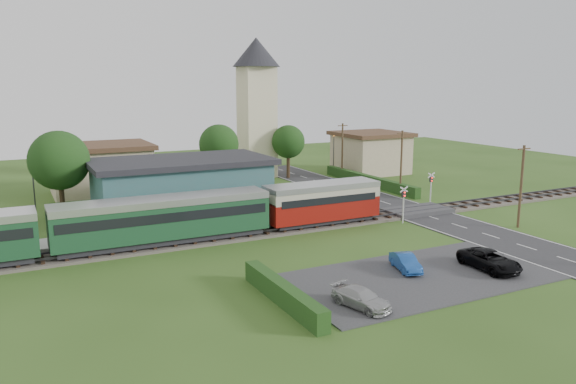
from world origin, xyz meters
name	(u,v)px	position (x,y,z in m)	size (l,w,h in m)	color
ground	(338,231)	(0.00, 0.00, 0.00)	(120.00, 120.00, 0.00)	#2D4C19
railway_track	(326,224)	(0.00, 2.00, 0.11)	(76.00, 3.20, 0.49)	#4C443D
road	(432,217)	(10.00, 0.00, 0.03)	(6.00, 70.00, 0.05)	#28282B
car_park	(418,277)	(-1.50, -12.00, 0.04)	(17.00, 9.00, 0.08)	#333335
crossing_deck	(417,211)	(10.00, 2.00, 0.23)	(6.20, 3.40, 0.45)	#333335
platform	(203,227)	(-10.00, 5.20, 0.23)	(30.00, 3.00, 0.45)	gray
equipment_hut	(102,220)	(-18.00, 5.20, 1.75)	(2.30, 2.30, 2.55)	beige
station_building	(182,187)	(-10.00, 10.99, 2.69)	(16.00, 9.00, 5.30)	#32696A
train	(120,223)	(-17.19, 2.00, 2.18)	(43.20, 2.90, 3.40)	#232328
church_tower	(257,97)	(5.00, 28.00, 10.23)	(6.00, 6.00, 17.60)	beige
house_west	(101,169)	(-15.00, 25.00, 2.79)	(10.80, 8.80, 5.50)	tan
house_east	(371,152)	(20.00, 24.00, 2.80)	(8.80, 8.80, 5.50)	tan
hedge_carpark	(283,294)	(-11.00, -12.00, 0.60)	(0.80, 9.00, 1.20)	#193814
hedge_roadside	(369,180)	(14.20, 16.00, 0.60)	(0.80, 18.00, 1.20)	#193814
hedge_station	(170,200)	(-10.00, 15.50, 0.65)	(22.00, 0.80, 1.30)	#193814
tree_a	(59,161)	(-20.00, 14.00, 5.38)	(5.20, 5.20, 8.00)	#332316
tree_b	(219,144)	(-2.00, 23.00, 5.02)	(4.60, 4.60, 7.34)	#332316
tree_c	(288,142)	(8.00, 25.00, 4.65)	(4.20, 4.20, 6.78)	#332316
utility_pole_b	(521,185)	(14.20, -6.00, 3.63)	(1.40, 0.22, 7.00)	#473321
utility_pole_c	(401,162)	(14.20, 10.00, 3.63)	(1.40, 0.22, 7.00)	#473321
utility_pole_d	(342,150)	(14.20, 22.00, 3.63)	(1.40, 0.22, 7.00)	#473321
crossing_signal_near	(404,199)	(6.40, -0.41, 2.14)	(0.84, 0.28, 3.28)	silver
crossing_signal_far	(431,184)	(13.60, 4.39, 2.14)	(0.84, 0.28, 3.28)	silver
streetlamp_west	(33,178)	(-22.00, 20.00, 3.04)	(0.30, 0.30, 5.15)	#3F3F47
streetlamp_east	(334,149)	(16.00, 27.00, 3.04)	(0.30, 0.30, 5.15)	#3F3F47
car_on_road	(338,183)	(9.63, 15.62, 0.70)	(1.53, 3.80, 1.30)	#1E3D93
car_park_blue	(406,262)	(-1.46, -10.69, 0.62)	(1.13, 3.25, 1.07)	#19458F
car_park_silver	(361,298)	(-7.50, -14.50, 0.61)	(1.49, 3.65, 1.06)	#ABABAB
car_park_dark	(490,260)	(3.56, -13.02, 0.70)	(2.07, 4.49, 1.25)	black
pedestrian_near	(265,210)	(-4.65, 4.41, 1.36)	(0.66, 0.44, 1.82)	gray
pedestrian_far	(109,226)	(-17.49, 5.24, 1.20)	(0.73, 0.57, 1.50)	gray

